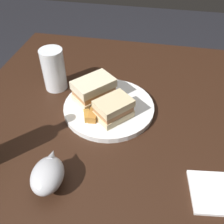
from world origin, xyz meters
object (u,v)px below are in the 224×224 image
object	(u,v)px
gravy_boat	(48,175)
pint_glass	(54,72)
napkin	(210,192)
sandwich_half_left	(94,90)
plate	(109,107)
sandwich_half_right	(114,109)

from	to	relation	value
gravy_boat	pint_glass	bearing A→B (deg)	-161.76
pint_glass	napkin	world-z (taller)	pint_glass
sandwich_half_left	napkin	bearing A→B (deg)	52.81
plate	sandwich_half_left	world-z (taller)	sandwich_half_left
sandwich_half_right	pint_glass	size ratio (longest dim) A/B	0.87
sandwich_half_right	napkin	size ratio (longest dim) A/B	1.13
plate	gravy_boat	distance (m)	0.30
plate	napkin	xyz separation A→B (m)	(0.24, 0.29, -0.00)
plate	sandwich_half_right	distance (m)	0.07
sandwich_half_right	gravy_boat	distance (m)	0.26
pint_glass	napkin	distance (m)	0.59
sandwich_half_left	sandwich_half_right	bearing A→B (deg)	48.68
sandwich_half_right	pint_glass	xyz separation A→B (m)	(-0.13, -0.23, 0.01)
plate	gravy_boat	size ratio (longest dim) A/B	2.37
plate	sandwich_half_left	distance (m)	0.07
gravy_boat	sandwich_half_right	bearing A→B (deg)	156.42
sandwich_half_left	gravy_boat	distance (m)	0.31
pint_glass	napkin	xyz separation A→B (m)	(0.32, 0.49, -0.06)
sandwich_half_left	sandwich_half_right	size ratio (longest dim) A/B	1.15
sandwich_half_right	pint_glass	world-z (taller)	pint_glass
plate	sandwich_half_right	world-z (taller)	sandwich_half_right
pint_glass	gravy_boat	xyz separation A→B (m)	(0.37, 0.12, -0.02)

